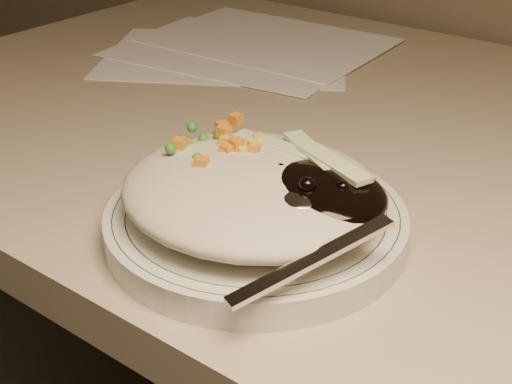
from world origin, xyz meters
The scene contains 5 objects.
desk centered at (0.00, 1.38, 0.54)m, with size 1.40×0.70×0.74m.
plate centered at (-0.11, 1.16, 0.75)m, with size 0.22×0.22×0.02m, color silver.
plate_rim centered at (-0.11, 1.16, 0.76)m, with size 0.21×0.21×0.00m.
meal centered at (-0.11, 1.16, 0.78)m, with size 0.21×0.19×0.05m.
papers centered at (-0.40, 1.50, 0.74)m, with size 0.37×0.36×0.00m.
Camera 1 is at (0.16, 0.80, 1.02)m, focal length 50.00 mm.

